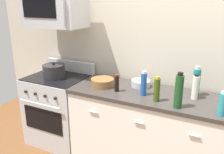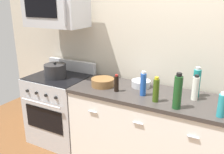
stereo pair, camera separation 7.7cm
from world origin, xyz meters
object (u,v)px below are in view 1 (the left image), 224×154
Objects in this scene: bottle_olive_oil at (157,90)px; bottle_dish_soap at (223,104)px; bottle_soda_blue at (144,84)px; bowl_wooden_salad at (102,82)px; bowl_steel_prep at (141,83)px; bottle_sparkling_teal at (196,82)px; bottle_soy_sauce_dark at (117,83)px; range_oven at (60,108)px; bottle_vinegar_white at (195,87)px; bottle_wine_green at (179,91)px; microwave at (55,10)px; stockpot at (54,71)px.

bottle_olive_oil is 1.15× the size of bottle_dish_soap.
bottle_soda_blue is 1.18× the size of bottle_dish_soap.
bowl_steel_prep is (0.40, 0.18, -0.01)m from bowl_wooden_salad.
bottle_soy_sauce_dark is (-0.78, -0.26, -0.06)m from bottle_sparkling_teal.
bottle_soda_blue is (1.20, -0.08, 0.57)m from range_oven.
range_oven is 4.12× the size of bottle_vinegar_white.
bowl_wooden_salad is 0.44m from bowl_steel_prep.
bottle_wine_green is (-0.10, -0.37, 0.01)m from bottle_sparkling_teal.
microwave is at bearing 170.87° from bottle_olive_oil.
bottle_soy_sauce_dark reaches higher than bowl_steel_prep.
bottle_soda_blue is 1.21× the size of bowl_steel_prep.
bottle_dish_soap is at bearing -9.87° from bottle_soda_blue.
bottle_vinegar_white is 0.38m from bottle_dish_soap.
bottle_soy_sauce_dark is at bearing -161.72° from bottle_sparkling_teal.
range_oven is 4.10× the size of bottle_soda_blue.
bottle_sparkling_teal is at bearing 18.28° from bottle_soy_sauce_dark.
bottle_olive_oil is (1.37, -0.17, 0.57)m from range_oven.
bottle_soy_sauce_dark is at bearing 170.47° from bottle_wine_green.
bowl_wooden_salad is (-0.90, 0.19, -0.11)m from bottle_wine_green.
bottle_dish_soap is 1.02× the size of bowl_steel_prep.
bottle_soy_sauce_dark is 0.73× the size of bowl_wooden_salad.
bottle_soy_sauce_dark is 0.70× the size of stockpot.
bottle_olive_oil is at bearing -28.59° from bottle_soda_blue.
bottle_dish_soap is at bearing -45.60° from bottle_vinegar_white.
bottle_olive_oil is at bearing -5.07° from stockpot.
bottle_soy_sauce_dark is 0.73× the size of bottle_soda_blue.
stockpot is (-1.09, -0.20, 0.05)m from bowl_steel_prep.
bowl_wooden_salad is (-0.51, 0.05, -0.08)m from bottle_soda_blue.
microwave is (0.00, 0.04, 1.28)m from range_oven.
bowl_steel_prep is at bearing 24.34° from bowl_wooden_salad.
microwave reaches higher than stockpot.
bottle_vinegar_white reaches higher than bottle_olive_oil.
microwave is 1.74m from bottle_wine_green.
bowl_steel_prep is 1.11m from stockpot.
bottle_olive_oil is 0.23m from bottle_wine_green.
microwave reaches higher than bottle_sparkling_teal.
bowl_wooden_salad is at bearing -174.89° from bottle_vinegar_white.
microwave is 1.40m from bottle_soda_blue.
bottle_sparkling_teal is 1.46× the size of bowl_steel_prep.
bottle_dish_soap is at bearing -4.74° from stockpot.
bottle_wine_green is (1.58, -0.23, 0.61)m from range_oven.
bottle_soda_blue is at bearing -6.13° from microwave.
bottle_wine_green is 1.57× the size of bowl_steel_prep.
bottle_soda_blue reaches higher than bottle_soy_sauce_dark.
bottle_soy_sauce_dark is at bearing -19.37° from bowl_wooden_salad.
bottle_soy_sauce_dark is at bearing -168.08° from bottle_vinegar_white.
range_oven is at bearing 173.71° from bottle_dish_soap.
bottle_soda_blue is 1.20m from stockpot.
bottle_sparkling_teal reaches higher than range_oven.
microwave is 1.82m from bottle_sparkling_teal.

